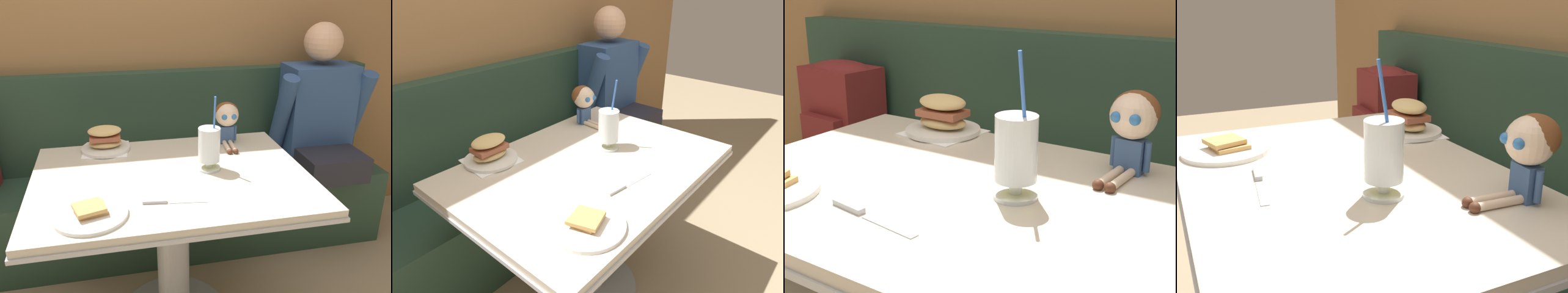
% 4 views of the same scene
% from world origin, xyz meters
% --- Properties ---
extents(booth_bench, '(2.60, 0.48, 1.00)m').
position_xyz_m(booth_bench, '(0.00, 0.81, 0.33)').
color(booth_bench, '#233D2D').
rests_on(booth_bench, ground).
extents(diner_table, '(1.11, 0.81, 0.74)m').
position_xyz_m(diner_table, '(0.00, 0.18, 0.54)').
color(diner_table, beige).
rests_on(diner_table, ground).
extents(toast_plate, '(0.25, 0.25, 0.04)m').
position_xyz_m(toast_plate, '(-0.31, -0.07, 0.75)').
color(toast_plate, white).
rests_on(toast_plate, diner_table).
extents(milkshake_glass, '(0.10, 0.10, 0.32)m').
position_xyz_m(milkshake_glass, '(0.16, 0.20, 0.84)').
color(milkshake_glass, silver).
rests_on(milkshake_glass, diner_table).
extents(sandwich_plate, '(0.22, 0.22, 0.12)m').
position_xyz_m(sandwich_plate, '(-0.25, 0.50, 0.79)').
color(sandwich_plate, white).
rests_on(sandwich_plate, diner_table).
extents(butter_knife, '(0.24, 0.05, 0.01)m').
position_xyz_m(butter_knife, '(-0.06, -0.04, 0.74)').
color(butter_knife, silver).
rests_on(butter_knife, diner_table).
extents(seated_doll, '(0.12, 0.22, 0.20)m').
position_xyz_m(seated_doll, '(0.32, 0.48, 0.87)').
color(seated_doll, '#385689').
rests_on(seated_doll, diner_table).
extents(backpack, '(0.32, 0.27, 0.41)m').
position_xyz_m(backpack, '(-0.97, 0.78, 0.66)').
color(backpack, maroon).
rests_on(backpack, booth_bench).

